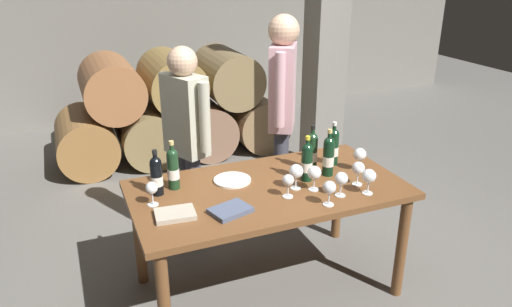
{
  "coord_description": "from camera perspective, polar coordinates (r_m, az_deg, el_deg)",
  "views": [
    {
      "loc": [
        -1.11,
        -2.5,
        2.1
      ],
      "look_at": [
        0.0,
        0.2,
        0.91
      ],
      "focal_mm": 34.12,
      "sensor_mm": 36.0,
      "label": 1
    }
  ],
  "objects": [
    {
      "name": "tasting_notebook",
      "position": [
        2.75,
        -3.02,
        -6.67
      ],
      "size": [
        0.26,
        0.22,
        0.03
      ],
      "primitive_type": "cube",
      "rotation": [
        0.0,
        0.0,
        0.29
      ],
      "color": "#4C5670",
      "rests_on": "dining_table"
    },
    {
      "name": "serving_plate",
      "position": [
        3.12,
        -2.8,
        -3.13
      ],
      "size": [
        0.24,
        0.24,
        0.01
      ],
      "primitive_type": "cylinder",
      "color": "white",
      "rests_on": "dining_table"
    },
    {
      "name": "wine_bottle_1",
      "position": [
        3.25,
        6.58,
        0.29
      ],
      "size": [
        0.07,
        0.07,
        0.32
      ],
      "color": "#19381E",
      "rests_on": "dining_table"
    },
    {
      "name": "wine_glass_8",
      "position": [
        2.81,
        8.6,
        -4.05
      ],
      "size": [
        0.08,
        0.08,
        0.15
      ],
      "color": "white",
      "rests_on": "dining_table"
    },
    {
      "name": "wine_bottle_4",
      "position": [
        3.02,
        -9.7,
        -1.71
      ],
      "size": [
        0.07,
        0.07,
        0.31
      ],
      "color": "#19381E",
      "rests_on": "dining_table"
    },
    {
      "name": "wine_glass_1",
      "position": [
        2.99,
        13.1,
        -2.66
      ],
      "size": [
        0.09,
        0.09,
        0.16
      ],
      "color": "white",
      "rests_on": "dining_table"
    },
    {
      "name": "wine_glass_6",
      "position": [
        3.3,
        12.11,
        -0.18
      ],
      "size": [
        0.09,
        0.09,
        0.16
      ],
      "color": "white",
      "rests_on": "dining_table"
    },
    {
      "name": "wine_glass_2",
      "position": [
        2.85,
        -12.13,
        -4.08
      ],
      "size": [
        0.07,
        0.07,
        0.15
      ],
      "color": "white",
      "rests_on": "dining_table"
    },
    {
      "name": "wine_glass_5",
      "position": [
        2.98,
        6.86,
        -2.31
      ],
      "size": [
        0.09,
        0.09,
        0.16
      ],
      "color": "white",
      "rests_on": "dining_table"
    },
    {
      "name": "dining_table",
      "position": [
        3.08,
        1.42,
        -5.45
      ],
      "size": [
        1.7,
        0.9,
        0.76
      ],
      "color": "brown",
      "rests_on": "ground_plane"
    },
    {
      "name": "taster_seated_left",
      "position": [
        3.51,
        -8.17,
        2.38
      ],
      "size": [
        0.3,
        0.46,
        1.54
      ],
      "color": "#383842",
      "rests_on": "ground_plane"
    },
    {
      "name": "wine_bottle_5",
      "position": [
        3.1,
        6.01,
        -0.95
      ],
      "size": [
        0.07,
        0.07,
        0.3
      ],
      "color": "black",
      "rests_on": "dining_table"
    },
    {
      "name": "sommelier_presenting",
      "position": [
        3.75,
        3.1,
        5.81
      ],
      "size": [
        0.32,
        0.44,
        1.72
      ],
      "color": "#383842",
      "rests_on": "ground_plane"
    },
    {
      "name": "leather_ledger",
      "position": [
        2.74,
        -9.47,
        -7.03
      ],
      "size": [
        0.23,
        0.18,
        0.03
      ],
      "primitive_type": "cube",
      "rotation": [
        0.0,
        0.0,
        -0.09
      ],
      "color": "#B2A893",
      "rests_on": "dining_table"
    },
    {
      "name": "ground_plane",
      "position": [
        3.45,
        1.31,
        -15.35
      ],
      "size": [
        14.0,
        14.0,
        0.0
      ],
      "primitive_type": "plane",
      "color": "#66635E"
    },
    {
      "name": "wine_glass_4",
      "position": [
        2.93,
        9.97,
        -3.0
      ],
      "size": [
        0.08,
        0.08,
        0.15
      ],
      "color": "white",
      "rests_on": "dining_table"
    },
    {
      "name": "wine_glass_3",
      "position": [
        2.88,
        3.79,
        -3.26
      ],
      "size": [
        0.07,
        0.07,
        0.15
      ],
      "color": "white",
      "rests_on": "dining_table"
    },
    {
      "name": "wine_bottle_3",
      "position": [
        2.96,
        -11.59,
        -2.52
      ],
      "size": [
        0.07,
        0.07,
        0.29
      ],
      "color": "black",
      "rests_on": "dining_table"
    },
    {
      "name": "cellar_back_wall",
      "position": [
        6.82,
        -13.42,
        15.74
      ],
      "size": [
        10.0,
        0.24,
        2.8
      ],
      "primitive_type": "cube",
      "color": "slate",
      "rests_on": "ground_plane"
    },
    {
      "name": "barrel_stack",
      "position": [
        5.45,
        -9.71,
        5.17
      ],
      "size": [
        2.49,
        0.9,
        1.15
      ],
      "color": "olive",
      "rests_on": "ground_plane"
    },
    {
      "name": "wine_bottle_2",
      "position": [
        3.36,
        9.04,
        0.85
      ],
      "size": [
        0.07,
        0.07,
        0.3
      ],
      "color": "black",
      "rests_on": "dining_table"
    },
    {
      "name": "wine_bottle_0",
      "position": [
        3.19,
        8.5,
        -0.25
      ],
      "size": [
        0.07,
        0.07,
        0.32
      ],
      "color": "black",
      "rests_on": "dining_table"
    },
    {
      "name": "wine_glass_7",
      "position": [
        3.09,
        11.91,
        -1.75
      ],
      "size": [
        0.08,
        0.08,
        0.15
      ],
      "color": "white",
      "rests_on": "dining_table"
    },
    {
      "name": "stone_pillar",
      "position": [
        4.82,
        8.16,
        12.43
      ],
      "size": [
        0.32,
        0.32,
        2.6
      ],
      "primitive_type": "cube",
      "color": "slate",
      "rests_on": "ground_plane"
    },
    {
      "name": "wine_glass_0",
      "position": [
        2.98,
        4.72,
        -2.15
      ],
      "size": [
        0.09,
        0.09,
        0.16
      ],
      "color": "white",
      "rests_on": "dining_table"
    }
  ]
}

